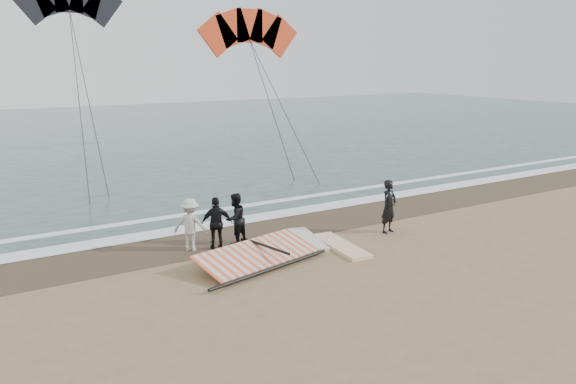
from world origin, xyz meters
The scene contains 12 objects.
ground centered at (0.00, 0.00, 0.00)m, with size 120.00×120.00×0.00m, color #8C704C.
sea centered at (0.00, 33.00, 0.01)m, with size 120.00×54.00×0.02m, color #233838.
wet_sand centered at (0.00, 4.50, 0.01)m, with size 120.00×2.80×0.01m, color #4C3D2B.
foam_near centered at (0.00, 5.90, 0.03)m, with size 120.00×0.90×0.01m, color white.
foam_far centered at (0.00, 7.60, 0.03)m, with size 120.00×0.45×0.01m, color white.
man_main centered at (2.20, 2.23, 0.87)m, with size 0.63×0.42×1.74m, color black.
board_white centered at (-0.03, 1.80, 0.05)m, with size 0.70×2.49×0.10m, color silver.
board_cream centered at (-0.52, 2.85, 0.05)m, with size 0.60×2.26×0.09m, color beige.
trio_cluster centered at (-3.32, 3.77, 0.79)m, with size 2.45×1.15×1.59m.
sail_rig centered at (-2.88, 2.01, 0.19)m, with size 4.01×2.43×0.49m.
kite_red centered at (6.89, 20.70, 6.93)m, with size 7.66×5.84×13.48m.
kite_dark centered at (-2.70, 25.08, 8.62)m, with size 6.93×7.18×16.60m.
Camera 1 is at (-9.69, -11.00, 5.47)m, focal length 35.00 mm.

